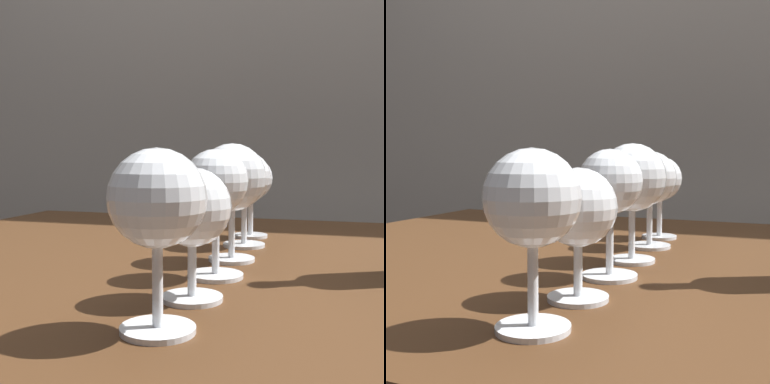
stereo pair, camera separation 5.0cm
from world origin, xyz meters
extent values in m
cube|color=gray|center=(0.00, 0.88, 1.30)|extent=(5.00, 0.08, 2.60)
cube|color=#472B16|center=(0.00, 0.00, 0.75)|extent=(1.15, 0.87, 0.03)
cylinder|color=#472B16|center=(-0.51, 0.38, 0.37)|extent=(0.06, 0.06, 0.74)
cylinder|color=white|center=(0.02, -0.32, 0.77)|extent=(0.06, 0.06, 0.00)
cylinder|color=white|center=(0.02, -0.32, 0.81)|extent=(0.01, 0.01, 0.08)
sphere|color=white|center=(0.02, -0.32, 0.88)|extent=(0.08, 0.08, 0.08)
ellipsoid|color=beige|center=(0.02, -0.32, 0.88)|extent=(0.07, 0.07, 0.03)
cylinder|color=white|center=(0.02, -0.22, 0.77)|extent=(0.06, 0.06, 0.00)
cylinder|color=white|center=(0.02, -0.22, 0.81)|extent=(0.01, 0.01, 0.06)
sphere|color=white|center=(0.02, -0.22, 0.86)|extent=(0.08, 0.08, 0.08)
ellipsoid|color=maroon|center=(0.02, -0.22, 0.86)|extent=(0.07, 0.07, 0.02)
cylinder|color=white|center=(0.01, -0.12, 0.77)|extent=(0.07, 0.07, 0.00)
cylinder|color=white|center=(0.01, -0.12, 0.82)|extent=(0.01, 0.01, 0.08)
sphere|color=white|center=(0.01, -0.12, 0.88)|extent=(0.08, 0.08, 0.08)
ellipsoid|color=#470A16|center=(0.01, -0.12, 0.88)|extent=(0.07, 0.07, 0.03)
cylinder|color=white|center=(0.01, -0.03, 0.77)|extent=(0.06, 0.06, 0.00)
cylinder|color=white|center=(0.01, -0.03, 0.81)|extent=(0.01, 0.01, 0.08)
sphere|color=white|center=(0.01, -0.03, 0.88)|extent=(0.09, 0.09, 0.09)
ellipsoid|color=maroon|center=(0.01, -0.03, 0.88)|extent=(0.08, 0.08, 0.04)
cylinder|color=white|center=(0.01, 0.09, 0.77)|extent=(0.07, 0.07, 0.00)
cylinder|color=white|center=(0.01, 0.09, 0.81)|extent=(0.01, 0.01, 0.08)
sphere|color=white|center=(0.01, 0.09, 0.88)|extent=(0.08, 0.08, 0.08)
ellipsoid|color=#EACC66|center=(0.01, 0.09, 0.88)|extent=(0.07, 0.07, 0.04)
cylinder|color=white|center=(0.00, 0.18, 0.77)|extent=(0.06, 0.06, 0.00)
cylinder|color=white|center=(0.00, 0.18, 0.81)|extent=(0.01, 0.01, 0.07)
sphere|color=white|center=(0.00, 0.18, 0.87)|extent=(0.08, 0.08, 0.08)
ellipsoid|color=#380711|center=(0.00, 0.18, 0.87)|extent=(0.07, 0.07, 0.02)
camera|label=1|loc=(0.16, -0.70, 0.92)|focal=47.74mm
camera|label=2|loc=(0.21, -0.68, 0.92)|focal=47.74mm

